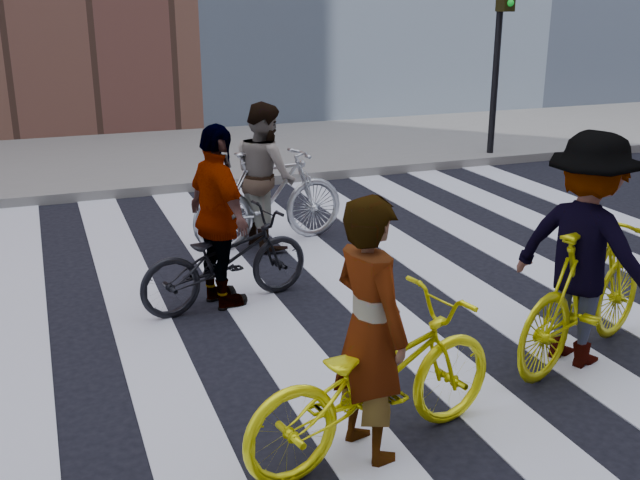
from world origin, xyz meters
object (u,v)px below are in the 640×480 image
bike_dark_rear (226,259)px  traffic_signal (501,35)px  bike_yellow_left (376,380)px  bike_yellow_right (585,293)px  bike_silver_mid (269,198)px  rider_mid (265,175)px  rider_right (586,250)px  rider_left (370,329)px  rider_rear (219,218)px

bike_dark_rear → traffic_signal: bearing=-64.9°
bike_yellow_left → bike_yellow_right: bike_yellow_right is taller
bike_silver_mid → rider_mid: bearing=81.8°
bike_silver_mid → rider_right: size_ratio=1.03×
bike_yellow_left → rider_left: (-0.05, 0.00, 0.37)m
rider_rear → bike_yellow_left: bearing=174.4°
bike_yellow_left → rider_right: (2.13, 0.60, 0.45)m
bike_yellow_right → rider_mid: size_ratio=1.12×
traffic_signal → bike_yellow_left: (-5.97, -7.71, -1.76)m
rider_left → rider_rear: size_ratio=0.99×
rider_left → bike_yellow_right: bearing=-87.1°
bike_yellow_right → rider_mid: (-1.58, 3.86, 0.29)m
bike_yellow_left → bike_silver_mid: bearing=-20.6°
traffic_signal → rider_mid: (-5.37, -3.24, -1.40)m
traffic_signal → rider_left: (-6.02, -7.71, -1.39)m
rider_rear → rider_left: bearing=173.4°
bike_yellow_right → bike_silver_mid: bearing=-0.7°
bike_yellow_left → rider_mid: size_ratio=1.13×
rider_right → rider_left: bearing=83.2°
bike_dark_rear → rider_left: 2.85m
traffic_signal → rider_right: bearing=-118.4°
traffic_signal → rider_left: size_ratio=1.86×
bike_dark_rear → bike_yellow_right: bearing=-144.4°
bike_silver_mid → rider_rear: rider_rear is taller
bike_yellow_right → rider_mid: 4.18m
bike_yellow_right → rider_rear: bearing=26.8°
bike_silver_mid → bike_yellow_right: size_ratio=1.01×
bike_yellow_right → rider_left: bearing=82.8°
bike_silver_mid → rider_rear: size_ratio=1.10×
bike_dark_rear → rider_left: (0.26, -2.81, 0.42)m
bike_silver_mid → bike_yellow_right: bike_silver_mid is taller
bike_yellow_right → rider_mid: bearing=-0.0°
bike_silver_mid → rider_left: size_ratio=1.11×
bike_yellow_left → bike_yellow_right: 2.27m
traffic_signal → bike_dark_rear: 8.17m
bike_yellow_left → rider_mid: (0.60, 4.47, 0.36)m
traffic_signal → rider_rear: traffic_signal is taller
bike_yellow_right → rider_rear: (-2.54, 2.21, 0.31)m
traffic_signal → rider_rear: size_ratio=1.84×
rider_left → rider_mid: 4.51m
bike_dark_rear → rider_right: size_ratio=0.92×
bike_yellow_left → rider_right: 2.26m
bike_silver_mid → rider_right: rider_right is taller
bike_yellow_right → rider_right: bearing=67.7°
traffic_signal → rider_rear: (-6.33, -4.90, -1.38)m
traffic_signal → bike_silver_mid: 6.45m
rider_rear → rider_mid: bearing=-43.0°
rider_right → rider_mid: bearing=-0.7°
rider_left → rider_right: bearing=-86.8°
bike_yellow_left → rider_right: bearing=-86.5°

